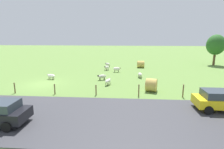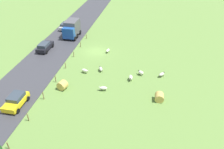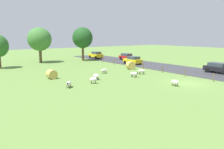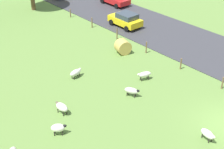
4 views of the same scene
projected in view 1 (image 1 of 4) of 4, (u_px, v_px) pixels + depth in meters
ground_plane at (43, 84)px, 21.96m from camera, size 160.00×160.00×0.00m
sheep_0 at (117, 69)px, 28.84m from camera, size 0.65×1.23×0.81m
sheep_1 at (107, 67)px, 30.39m from camera, size 1.07×0.98×0.80m
sheep_2 at (102, 76)px, 23.85m from camera, size 0.92×1.23×0.73m
sheep_3 at (140, 74)px, 25.03m from camera, size 1.27×0.67×0.72m
sheep_4 at (51, 76)px, 24.18m from camera, size 0.65×1.19×0.71m
sheep_5 at (108, 64)px, 33.68m from camera, size 1.07×1.14×0.73m
sheep_6 at (108, 81)px, 21.37m from camera, size 1.29×0.81×0.75m
hay_bale_0 at (141, 64)px, 32.84m from camera, size 1.25×1.25×1.22m
hay_bale_1 at (151, 85)px, 19.06m from camera, size 1.61×1.43×1.36m
tree_2 at (216, 45)px, 34.83m from camera, size 3.39×3.39×5.91m
fence_post_1 at (15, 88)px, 18.43m from camera, size 0.12×0.12×1.09m
fence_post_2 at (55, 89)px, 18.13m from camera, size 0.12×0.12×1.05m
fence_post_3 at (96, 90)px, 17.83m from camera, size 0.12×0.12×1.05m
fence_post_4 at (139, 90)px, 17.51m from camera, size 0.12×0.12×1.17m
fence_post_5 at (183, 91)px, 17.20m from camera, size 0.12×0.12×1.26m
car_0 at (220, 100)px, 14.13m from camera, size 2.12×3.85×1.57m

